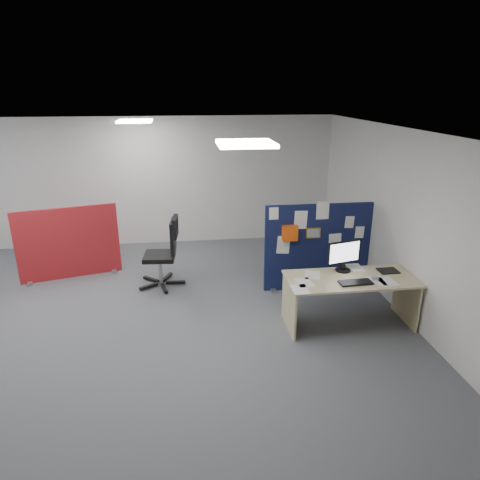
{
  "coord_description": "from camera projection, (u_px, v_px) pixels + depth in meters",
  "views": [
    {
      "loc": [
        1.34,
        -5.58,
        3.23
      ],
      "look_at": [
        2.15,
        0.62,
        1.0
      ],
      "focal_mm": 32.0,
      "sensor_mm": 36.0,
      "label": 1
    }
  ],
  "objects": [
    {
      "name": "paper_tray",
      "position": [
        388.0,
        271.0,
        6.17
      ],
      "size": [
        0.29,
        0.23,
        0.01
      ],
      "primitive_type": "cube",
      "rotation": [
        0.0,
        0.0,
        0.02
      ],
      "color": "black",
      "rests_on": "main_desk"
    },
    {
      "name": "monitor_main",
      "position": [
        344.0,
        255.0,
        6.11
      ],
      "size": [
        0.51,
        0.22,
        0.45
      ],
      "rotation": [
        0.0,
        0.0,
        0.24
      ],
      "color": "black",
      "rests_on": "main_desk"
    },
    {
      "name": "mouse",
      "position": [
        375.0,
        279.0,
        5.9
      ],
      "size": [
        0.1,
        0.07,
        0.03
      ],
      "primitive_type": "cube",
      "rotation": [
        0.0,
        0.0,
        -0.08
      ],
      "color": "#A1A2A7",
      "rests_on": "main_desk"
    },
    {
      "name": "wall_back",
      "position": [
        120.0,
        183.0,
        8.95
      ],
      "size": [
        9.0,
        0.02,
        2.7
      ],
      "primitive_type": "cube",
      "color": "silver",
      "rests_on": "floor"
    },
    {
      "name": "floor",
      "position": [
        97.0,
        327.0,
        6.13
      ],
      "size": [
        9.0,
        9.0,
        0.0
      ],
      "primitive_type": "plane",
      "color": "#52555A",
      "rests_on": "ground"
    },
    {
      "name": "main_desk",
      "position": [
        349.0,
        288.0,
        6.05
      ],
      "size": [
        1.8,
        0.8,
        0.73
      ],
      "color": "#D1C186",
      "rests_on": "floor"
    },
    {
      "name": "navy_divider",
      "position": [
        316.0,
        247.0,
        7.09
      ],
      "size": [
        1.79,
        0.3,
        1.53
      ],
      "color": "#10163A",
      "rests_on": "floor"
    },
    {
      "name": "ceiling",
      "position": [
        72.0,
        134.0,
        5.22
      ],
      "size": [
        9.0,
        7.0,
        0.02
      ],
      "primitive_type": "cube",
      "color": "white",
      "rests_on": "wall_back"
    },
    {
      "name": "office_chair",
      "position": [
        166.0,
        248.0,
        7.2
      ],
      "size": [
        0.78,
        0.8,
        1.2
      ],
      "rotation": [
        0.0,
        0.0,
        -0.08
      ],
      "color": "black",
      "rests_on": "floor"
    },
    {
      "name": "ceiling_lights",
      "position": [
        109.0,
        131.0,
        5.9
      ],
      "size": [
        4.1,
        4.1,
        0.04
      ],
      "color": "white",
      "rests_on": "ceiling"
    },
    {
      "name": "red_divider",
      "position": [
        69.0,
        244.0,
        7.54
      ],
      "size": [
        1.68,
        0.48,
        1.29
      ],
      "rotation": [
        0.0,
        0.0,
        0.26
      ],
      "color": "#A8152B",
      "rests_on": "floor"
    },
    {
      "name": "wall_right",
      "position": [
        405.0,
        225.0,
        6.23
      ],
      "size": [
        0.02,
        7.0,
        2.7
      ],
      "primitive_type": "cube",
      "color": "silver",
      "rests_on": "floor"
    },
    {
      "name": "keyboard",
      "position": [
        356.0,
        283.0,
        5.79
      ],
      "size": [
        0.46,
        0.2,
        0.02
      ],
      "primitive_type": "cube",
      "rotation": [
        0.0,
        0.0,
        0.04
      ],
      "color": "black",
      "rests_on": "main_desk"
    },
    {
      "name": "desk_papers",
      "position": [
        340.0,
        279.0,
        5.91
      ],
      "size": [
        1.48,
        0.9,
        0.0
      ],
      "color": "white",
      "rests_on": "main_desk"
    }
  ]
}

